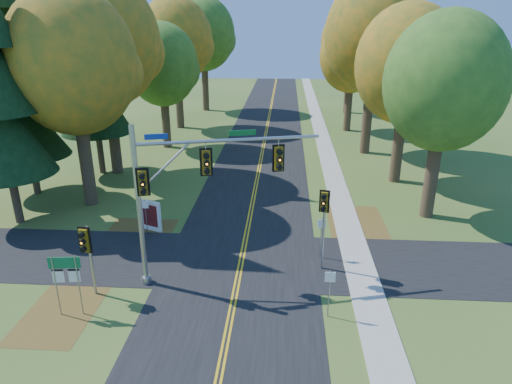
# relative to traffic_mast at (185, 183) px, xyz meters

# --- Properties ---
(ground) EXTENTS (160.00, 160.00, 0.00)m
(ground) POSITION_rel_traffic_mast_xyz_m (2.35, -0.02, -5.05)
(ground) COLOR #2F551E
(ground) RESTS_ON ground
(road_main) EXTENTS (8.00, 160.00, 0.02)m
(road_main) POSITION_rel_traffic_mast_xyz_m (2.35, -0.02, -5.04)
(road_main) COLOR black
(road_main) RESTS_ON ground
(road_cross) EXTENTS (60.00, 6.00, 0.02)m
(road_cross) POSITION_rel_traffic_mast_xyz_m (2.35, 1.98, -5.04)
(road_cross) COLOR black
(road_cross) RESTS_ON ground
(centerline_left) EXTENTS (0.10, 160.00, 0.01)m
(centerline_left) POSITION_rel_traffic_mast_xyz_m (2.25, -0.02, -5.03)
(centerline_left) COLOR gold
(centerline_left) RESTS_ON road_main
(centerline_right) EXTENTS (0.10, 160.00, 0.01)m
(centerline_right) POSITION_rel_traffic_mast_xyz_m (2.45, -0.02, -5.03)
(centerline_right) COLOR gold
(centerline_right) RESTS_ON road_main
(sidewalk_east) EXTENTS (1.60, 160.00, 0.06)m
(sidewalk_east) POSITION_rel_traffic_mast_xyz_m (8.55, -0.02, -5.02)
(sidewalk_east) COLOR #9E998E
(sidewalk_east) RESTS_ON ground
(leaf_patch_w_near) EXTENTS (4.00, 6.00, 0.00)m
(leaf_patch_w_near) POSITION_rel_traffic_mast_xyz_m (-4.15, 3.98, -5.05)
(leaf_patch_w_near) COLOR brown
(leaf_patch_w_near) RESTS_ON ground
(leaf_patch_e) EXTENTS (3.50, 8.00, 0.00)m
(leaf_patch_e) POSITION_rel_traffic_mast_xyz_m (9.15, 5.98, -5.05)
(leaf_patch_e) COLOR brown
(leaf_patch_e) RESTS_ON ground
(leaf_patch_w_far) EXTENTS (3.00, 5.00, 0.00)m
(leaf_patch_w_far) POSITION_rel_traffic_mast_xyz_m (-5.15, -3.02, -5.05)
(leaf_patch_w_far) COLOR brown
(leaf_patch_w_far) RESTS_ON ground
(tree_w_a) EXTENTS (8.00, 8.00, 14.15)m
(tree_w_a) POSITION_rel_traffic_mast_xyz_m (-8.78, 9.37, 4.43)
(tree_w_a) COLOR #38281C
(tree_w_a) RESTS_ON ground
(tree_e_a) EXTENTS (7.20, 7.20, 12.73)m
(tree_e_a) POSITION_rel_traffic_mast_xyz_m (13.91, 8.76, 3.48)
(tree_e_a) COLOR #38281C
(tree_e_a) RESTS_ON ground
(tree_w_b) EXTENTS (8.60, 8.60, 15.38)m
(tree_w_b) POSITION_rel_traffic_mast_xyz_m (-9.38, 16.27, 5.31)
(tree_w_b) COLOR #38281C
(tree_w_b) RESTS_ON ground
(tree_e_b) EXTENTS (7.60, 7.60, 13.33)m
(tree_e_b) POSITION_rel_traffic_mast_xyz_m (13.32, 15.56, 3.84)
(tree_e_b) COLOR #38281C
(tree_e_b) RESTS_ON ground
(tree_w_c) EXTENTS (6.80, 6.80, 11.91)m
(tree_w_c) POSITION_rel_traffic_mast_xyz_m (-7.19, 24.45, 2.89)
(tree_w_c) COLOR #38281C
(tree_w_c) RESTS_ON ground
(tree_e_c) EXTENTS (8.80, 8.80, 15.79)m
(tree_e_c) POSITION_rel_traffic_mast_xyz_m (12.23, 23.67, 5.61)
(tree_e_c) COLOR #38281C
(tree_e_c) RESTS_ON ground
(tree_w_d) EXTENTS (8.20, 8.20, 14.56)m
(tree_w_d) POSITION_rel_traffic_mast_xyz_m (-7.78, 33.17, 4.73)
(tree_w_d) COLOR #38281C
(tree_w_d) RESTS_ON ground
(tree_e_d) EXTENTS (7.00, 7.00, 12.32)m
(tree_e_d) POSITION_rel_traffic_mast_xyz_m (11.61, 32.86, 3.18)
(tree_e_d) COLOR #38281C
(tree_e_d) RESTS_ON ground
(tree_w_e) EXTENTS (8.40, 8.40, 14.97)m
(tree_w_e) POSITION_rel_traffic_mast_xyz_m (-6.58, 44.07, 5.02)
(tree_w_e) COLOR #38281C
(tree_w_e) RESTS_ON ground
(tree_e_e) EXTENTS (7.80, 7.80, 13.74)m
(tree_e_e) POSITION_rel_traffic_mast_xyz_m (12.82, 43.56, 4.14)
(tree_e_e) COLOR #38281C
(tree_e_e) RESTS_ON ground
(pine_b) EXTENTS (5.60, 5.60, 17.31)m
(pine_b) POSITION_rel_traffic_mast_xyz_m (-13.65, 10.98, 3.11)
(pine_b) COLOR #38281C
(pine_b) RESTS_ON ground
(pine_c) EXTENTS (5.60, 5.60, 20.56)m
(pine_c) POSITION_rel_traffic_mast_xyz_m (-10.65, 15.98, 4.64)
(pine_c) COLOR #38281C
(pine_c) RESTS_ON ground
(traffic_mast) EXTENTS (8.42, 2.65, 7.86)m
(traffic_mast) POSITION_rel_traffic_mast_xyz_m (0.00, 0.00, 0.00)
(traffic_mast) COLOR #9B9DA3
(traffic_mast) RESTS_ON ground
(east_signal_pole) EXTENTS (0.50, 0.59, 4.41)m
(east_signal_pole) POSITION_rel_traffic_mast_xyz_m (6.50, 1.28, -1.71)
(east_signal_pole) COLOR #93979B
(east_signal_pole) RESTS_ON ground
(ped_signal_pole) EXTENTS (0.57, 0.65, 3.58)m
(ped_signal_pole) POSITION_rel_traffic_mast_xyz_m (-4.21, -1.79, -2.39)
(ped_signal_pole) COLOR #9B9FA4
(ped_signal_pole) RESTS_ON ground
(route_sign_cluster) EXTENTS (1.34, 0.20, 2.87)m
(route_sign_cluster) POSITION_rel_traffic_mast_xyz_m (-4.60, -3.16, -3.03)
(route_sign_cluster) COLOR gray
(route_sign_cluster) RESTS_ON ground
(info_kiosk) EXTENTS (1.33, 0.71, 1.89)m
(info_kiosk) POSITION_rel_traffic_mast_xyz_m (-3.45, 5.38, -4.11)
(info_kiosk) COLOR white
(info_kiosk) RESTS_ON ground
(reg_sign_e_north) EXTENTS (0.44, 0.15, 2.35)m
(reg_sign_e_north) POSITION_rel_traffic_mast_xyz_m (6.55, 2.59, -3.44)
(reg_sign_e_north) COLOR gray
(reg_sign_e_north) RESTS_ON ground
(reg_sign_e_south) EXTENTS (0.44, 0.07, 2.29)m
(reg_sign_e_south) POSITION_rel_traffic_mast_xyz_m (6.55, -2.62, -3.49)
(reg_sign_e_south) COLOR gray
(reg_sign_e_south) RESTS_ON ground
(reg_sign_w) EXTENTS (0.42, 0.06, 2.18)m
(reg_sign_w) POSITION_rel_traffic_mast_xyz_m (-3.60, 4.86, -3.56)
(reg_sign_w) COLOR gray
(reg_sign_w) RESTS_ON ground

